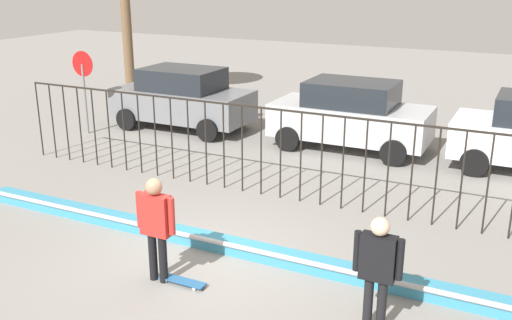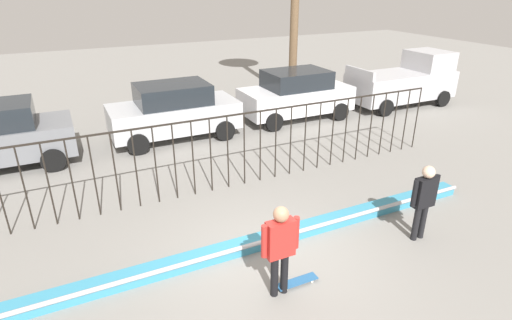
% 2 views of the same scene
% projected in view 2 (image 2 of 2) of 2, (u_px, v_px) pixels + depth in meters
% --- Properties ---
extents(ground_plane, '(60.00, 60.00, 0.00)m').
position_uv_depth(ground_plane, '(271.00, 261.00, 8.16)').
color(ground_plane, gray).
extents(bowl_coping_ledge, '(11.00, 0.40, 0.27)m').
position_uv_depth(bowl_coping_ledge, '(259.00, 242.00, 8.55)').
color(bowl_coping_ledge, teal).
rests_on(bowl_coping_ledge, ground).
extents(perimeter_fence, '(14.04, 0.04, 2.00)m').
position_uv_depth(perimeter_fence, '(210.00, 148.00, 10.39)').
color(perimeter_fence, black).
rests_on(perimeter_fence, ground).
extents(skateboarder, '(0.71, 0.26, 1.75)m').
position_uv_depth(skateboarder, '(280.00, 244.00, 6.91)').
color(skateboarder, black).
rests_on(skateboarder, ground).
extents(skateboard, '(0.80, 0.20, 0.07)m').
position_uv_depth(skateboard, '(297.00, 282.00, 7.52)').
color(skateboard, '#26598C').
rests_on(skateboard, ground).
extents(camera_operator, '(0.69, 0.26, 1.70)m').
position_uv_depth(camera_operator, '(424.00, 196.00, 8.47)').
color(camera_operator, black).
rests_on(camera_operator, ground).
extents(parked_car_silver, '(4.30, 2.12, 1.90)m').
position_uv_depth(parked_car_silver, '(174.00, 111.00, 14.08)').
color(parked_car_silver, '#B7BABF').
rests_on(parked_car_silver, ground).
extents(parked_car_white, '(4.30, 2.12, 1.90)m').
position_uv_depth(parked_car_white, '(296.00, 94.00, 16.08)').
color(parked_car_white, silver).
rests_on(parked_car_white, ground).
extents(pickup_truck, '(4.70, 2.12, 2.24)m').
position_uv_depth(pickup_truck, '(405.00, 81.00, 17.85)').
color(pickup_truck, '#B7B7BC').
rests_on(pickup_truck, ground).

